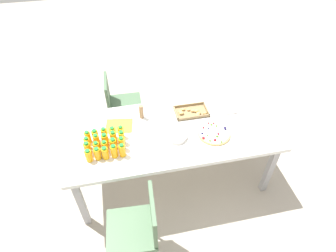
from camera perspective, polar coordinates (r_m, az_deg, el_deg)
ground_plane at (r=3.30m, az=0.68°, el=-9.86°), size 12.00×12.00×0.00m
party_table at (r=2.79m, az=0.80°, el=-1.74°), size 2.04×0.93×0.73m
chair_near_left at (r=2.42m, az=-5.80°, el=-19.34°), size 0.42×0.42×0.83m
chair_far_left at (r=3.48m, az=-9.86°, el=4.80°), size 0.41×0.41×0.83m
juice_bottle_0 at (r=2.54m, az=-15.72°, el=-5.79°), size 0.06×0.06×0.13m
juice_bottle_1 at (r=2.53m, az=-14.05°, el=-5.45°), size 0.06×0.06×0.13m
juice_bottle_2 at (r=2.52m, az=-12.58°, el=-5.34°), size 0.06×0.06×0.13m
juice_bottle_3 at (r=2.52m, az=-10.83°, el=-5.02°), size 0.06×0.06×0.14m
juice_bottle_4 at (r=2.51m, az=-9.22°, el=-4.87°), size 0.06×0.06×0.14m
juice_bottle_5 at (r=2.60m, az=-15.94°, el=-4.37°), size 0.06×0.06×0.14m
juice_bottle_6 at (r=2.58m, az=-14.16°, el=-4.30°), size 0.05×0.05×0.14m
juice_bottle_7 at (r=2.57m, az=-12.61°, el=-4.12°), size 0.05×0.05×0.13m
juice_bottle_8 at (r=2.57m, az=-10.95°, el=-3.71°), size 0.06×0.06×0.14m
juice_bottle_9 at (r=2.56m, az=-9.31°, el=-3.52°), size 0.06×0.06×0.15m
juice_bottle_10 at (r=2.64m, az=-15.96°, el=-3.38°), size 0.05×0.05×0.13m
juice_bottle_11 at (r=2.63m, az=-14.19°, el=-2.95°), size 0.05×0.05×0.15m
juice_bottle_12 at (r=2.62m, az=-12.59°, el=-2.82°), size 0.06×0.06×0.15m
juice_bottle_13 at (r=2.62m, az=-10.94°, el=-2.40°), size 0.06×0.06×0.15m
juice_bottle_14 at (r=2.62m, az=-9.30°, el=-2.32°), size 0.05×0.05×0.15m
juice_bottle_15 at (r=2.70m, az=-15.85°, el=-2.18°), size 0.05×0.05×0.13m
juice_bottle_16 at (r=2.68m, az=-14.42°, el=-1.94°), size 0.06×0.06×0.14m
juice_bottle_17 at (r=2.68m, az=-12.72°, el=-1.60°), size 0.06×0.06×0.14m
juice_bottle_18 at (r=2.68m, az=-11.07°, el=-1.42°), size 0.06×0.06×0.14m
juice_bottle_19 at (r=2.68m, az=-9.46°, el=-1.18°), size 0.05×0.05×0.13m
fruit_pizza at (r=2.73m, az=9.26°, el=-1.47°), size 0.31×0.31×0.05m
snack_tray at (r=2.94m, az=4.73°, el=2.86°), size 0.34×0.21×0.04m
plate_stack at (r=2.66m, az=1.75°, el=-2.12°), size 0.20×0.20×0.03m
napkin_stack at (r=3.03m, az=12.12°, el=3.31°), size 0.15×0.15×0.02m
cardboard_tube at (r=2.85m, az=-5.40°, el=2.89°), size 0.04×0.04×0.15m
paper_folder at (r=2.83m, az=-9.83°, el=0.05°), size 0.29×0.24×0.01m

